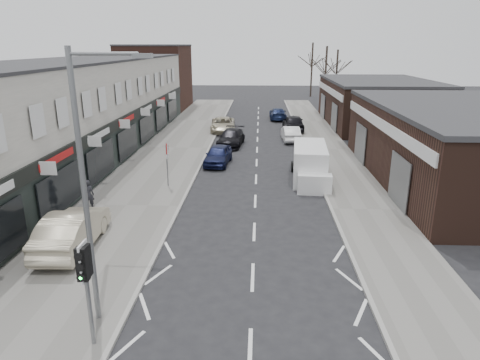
# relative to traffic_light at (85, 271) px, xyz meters

# --- Properties ---
(ground) EXTENTS (160.00, 160.00, 0.00)m
(ground) POSITION_rel_traffic_light_xyz_m (4.40, 2.02, -2.41)
(ground) COLOR black
(ground) RESTS_ON ground
(pavement_left) EXTENTS (5.50, 64.00, 0.12)m
(pavement_left) POSITION_rel_traffic_light_xyz_m (-2.35, 24.02, -2.35)
(pavement_left) COLOR slate
(pavement_left) RESTS_ON ground
(pavement_right) EXTENTS (3.50, 64.00, 0.12)m
(pavement_right) POSITION_rel_traffic_light_xyz_m (10.15, 24.02, -2.35)
(pavement_right) COLOR slate
(pavement_right) RESTS_ON ground
(shop_terrace_left) EXTENTS (8.00, 41.00, 7.10)m
(shop_terrace_left) POSITION_rel_traffic_light_xyz_m (-9.10, 21.52, 1.14)
(shop_terrace_left) COLOR beige
(shop_terrace_left) RESTS_ON ground
(brick_block_far) EXTENTS (8.00, 10.00, 8.00)m
(brick_block_far) POSITION_rel_traffic_light_xyz_m (-9.10, 47.02, 1.59)
(brick_block_far) COLOR #41231C
(brick_block_far) RESTS_ON ground
(right_unit_near) EXTENTS (10.00, 18.00, 4.50)m
(right_unit_near) POSITION_rel_traffic_light_xyz_m (16.90, 16.02, -0.16)
(right_unit_near) COLOR #341F18
(right_unit_near) RESTS_ON ground
(right_unit_far) EXTENTS (10.00, 16.00, 4.50)m
(right_unit_far) POSITION_rel_traffic_light_xyz_m (16.90, 36.02, -0.16)
(right_unit_far) COLOR #341F18
(right_unit_far) RESTS_ON ground
(tree_far_a) EXTENTS (3.60, 3.60, 8.00)m
(tree_far_a) POSITION_rel_traffic_light_xyz_m (13.40, 50.02, -2.41)
(tree_far_a) COLOR #382D26
(tree_far_a) RESTS_ON ground
(tree_far_b) EXTENTS (3.60, 3.60, 7.50)m
(tree_far_b) POSITION_rel_traffic_light_xyz_m (15.90, 56.02, -2.41)
(tree_far_b) COLOR #382D26
(tree_far_b) RESTS_ON ground
(tree_far_c) EXTENTS (3.60, 3.60, 8.50)m
(tree_far_c) POSITION_rel_traffic_light_xyz_m (12.90, 62.02, -2.41)
(tree_far_c) COLOR #382D26
(tree_far_c) RESTS_ON ground
(traffic_light) EXTENTS (0.28, 0.60, 3.10)m
(traffic_light) POSITION_rel_traffic_light_xyz_m (0.00, 0.00, 0.00)
(traffic_light) COLOR slate
(traffic_light) RESTS_ON pavement_left
(street_lamp) EXTENTS (2.23, 0.22, 8.00)m
(street_lamp) POSITION_rel_traffic_light_xyz_m (-0.13, 1.22, 2.20)
(street_lamp) COLOR slate
(street_lamp) RESTS_ON pavement_left
(warning_sign) EXTENTS (0.12, 0.80, 2.70)m
(warning_sign) POSITION_rel_traffic_light_xyz_m (-0.76, 14.02, -0.21)
(warning_sign) COLOR slate
(warning_sign) RESTS_ON pavement_left
(white_van) EXTENTS (2.33, 5.74, 2.18)m
(white_van) POSITION_rel_traffic_light_xyz_m (7.75, 16.00, -1.38)
(white_van) COLOR white
(white_van) RESTS_ON ground
(sedan_on_pavement) EXTENTS (1.90, 4.93, 1.60)m
(sedan_on_pavement) POSITION_rel_traffic_light_xyz_m (-3.03, 5.87, -1.49)
(sedan_on_pavement) COLOR #BAAF95
(sedan_on_pavement) RESTS_ON pavement_left
(pedestrian) EXTENTS (0.63, 0.49, 1.55)m
(pedestrian) POSITION_rel_traffic_light_xyz_m (-4.05, 10.16, -1.52)
(pedestrian) COLOR black
(pedestrian) RESTS_ON pavement_left
(parked_car_left_a) EXTENTS (1.99, 4.12, 1.35)m
(parked_car_left_a) POSITION_rel_traffic_light_xyz_m (1.66, 19.47, -1.74)
(parked_car_left_a) COLOR #12183B
(parked_car_left_a) RESTS_ON ground
(parked_car_left_b) EXTENTS (2.36, 4.83, 1.35)m
(parked_car_left_b) POSITION_rel_traffic_light_xyz_m (2.20, 25.42, -1.74)
(parked_car_left_b) COLOR black
(parked_car_left_b) RESTS_ON ground
(parked_car_left_c) EXTENTS (2.64, 5.15, 1.39)m
(parked_car_left_c) POSITION_rel_traffic_light_xyz_m (1.00, 31.41, -1.72)
(parked_car_left_c) COLOR #B9AF94
(parked_car_left_c) RESTS_ON ground
(parked_car_right_a) EXTENTS (1.57, 4.06, 1.32)m
(parked_car_right_a) POSITION_rel_traffic_light_xyz_m (7.34, 27.54, -1.76)
(parked_car_right_a) COLOR white
(parked_car_right_a) RESTS_ON ground
(parked_car_right_b) EXTENTS (1.99, 4.79, 1.62)m
(parked_car_right_b) POSITION_rel_traffic_light_xyz_m (7.90, 32.11, -1.60)
(parked_car_right_b) COLOR black
(parked_car_right_b) RESTS_ON ground
(parked_car_right_c) EXTENTS (1.89, 4.52, 1.30)m
(parked_car_right_c) POSITION_rel_traffic_light_xyz_m (6.65, 39.01, -1.76)
(parked_car_right_c) COLOR #152144
(parked_car_right_c) RESTS_ON ground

